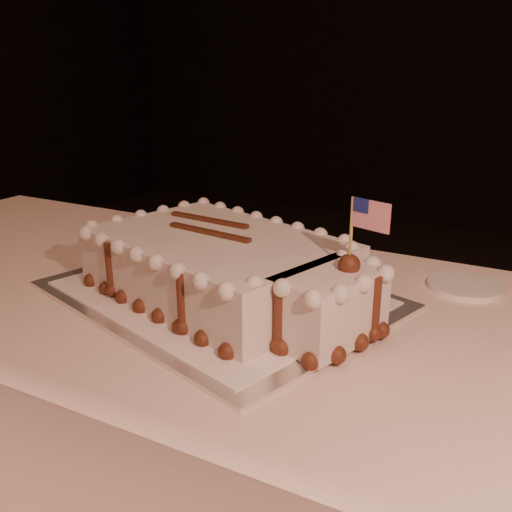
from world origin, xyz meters
The scene contains 5 objects.
banquet_table centered at (0.00, 0.60, 0.38)m, with size 2.40×0.80×0.75m, color #FFD4C5.
cake_board centered at (-0.19, 0.60, 0.75)m, with size 0.60×0.45×0.01m, color silver.
doily centered at (-0.19, 0.60, 0.76)m, with size 0.54×0.41×0.00m, color white.
sheet_cake centered at (-0.16, 0.59, 0.81)m, with size 0.60×0.44×0.23m.
side_plate centered at (0.21, 0.85, 0.76)m, with size 0.14×0.14×0.01m, color white.
Camera 1 is at (0.33, -0.23, 1.17)m, focal length 40.00 mm.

